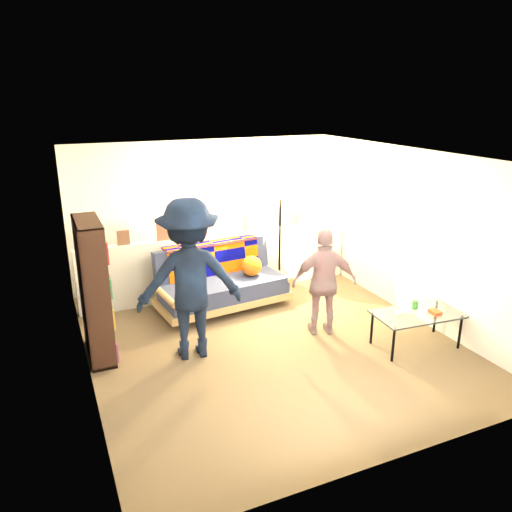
{
  "coord_description": "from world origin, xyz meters",
  "views": [
    {
      "loc": [
        -2.52,
        -5.36,
        3.13
      ],
      "look_at": [
        0.0,
        0.4,
        1.05
      ],
      "focal_mm": 35.0,
      "sensor_mm": 36.0,
      "label": 1
    }
  ],
  "objects_px": {
    "futon_sofa": "(222,282)",
    "person_right": "(324,282)",
    "person_left": "(190,280)",
    "bookshelf": "(94,295)",
    "coffee_table": "(417,315)",
    "floor_lamp": "(280,224)"
  },
  "relations": [
    {
      "from": "futon_sofa",
      "to": "person_left",
      "type": "relative_size",
      "value": 1.03
    },
    {
      "from": "futon_sofa",
      "to": "person_left",
      "type": "bearing_deg",
      "value": -124.65
    },
    {
      "from": "futon_sofa",
      "to": "bookshelf",
      "type": "xyz_separation_m",
      "value": [
        -1.9,
        -0.78,
        0.41
      ]
    },
    {
      "from": "bookshelf",
      "to": "person_left",
      "type": "relative_size",
      "value": 0.87
    },
    {
      "from": "person_left",
      "to": "floor_lamp",
      "type": "bearing_deg",
      "value": -136.57
    },
    {
      "from": "person_left",
      "to": "person_right",
      "type": "distance_m",
      "value": 1.81
    },
    {
      "from": "futon_sofa",
      "to": "person_left",
      "type": "height_order",
      "value": "person_left"
    },
    {
      "from": "bookshelf",
      "to": "floor_lamp",
      "type": "distance_m",
      "value": 3.07
    },
    {
      "from": "person_right",
      "to": "futon_sofa",
      "type": "bearing_deg",
      "value": -35.47
    },
    {
      "from": "futon_sofa",
      "to": "person_left",
      "type": "distance_m",
      "value": 1.59
    },
    {
      "from": "coffee_table",
      "to": "bookshelf",
      "type": "bearing_deg",
      "value": 159.55
    },
    {
      "from": "floor_lamp",
      "to": "person_left",
      "type": "distance_m",
      "value": 2.29
    },
    {
      "from": "bookshelf",
      "to": "coffee_table",
      "type": "height_order",
      "value": "bookshelf"
    },
    {
      "from": "person_right",
      "to": "person_left",
      "type": "bearing_deg",
      "value": 14.92
    },
    {
      "from": "floor_lamp",
      "to": "person_right",
      "type": "xyz_separation_m",
      "value": [
        -0.07,
        -1.49,
        -0.43
      ]
    },
    {
      "from": "futon_sofa",
      "to": "person_right",
      "type": "xyz_separation_m",
      "value": [
        0.95,
        -1.37,
        0.34
      ]
    },
    {
      "from": "floor_lamp",
      "to": "futon_sofa",
      "type": "bearing_deg",
      "value": -173.36
    },
    {
      "from": "bookshelf",
      "to": "coffee_table",
      "type": "relative_size",
      "value": 1.51
    },
    {
      "from": "bookshelf",
      "to": "floor_lamp",
      "type": "bearing_deg",
      "value": 17.03
    },
    {
      "from": "bookshelf",
      "to": "coffee_table",
      "type": "distance_m",
      "value": 4.02
    },
    {
      "from": "bookshelf",
      "to": "person_left",
      "type": "xyz_separation_m",
      "value": [
        1.06,
        -0.44,
        0.18
      ]
    },
    {
      "from": "bookshelf",
      "to": "futon_sofa",
      "type": "bearing_deg",
      "value": 22.17
    }
  ]
}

